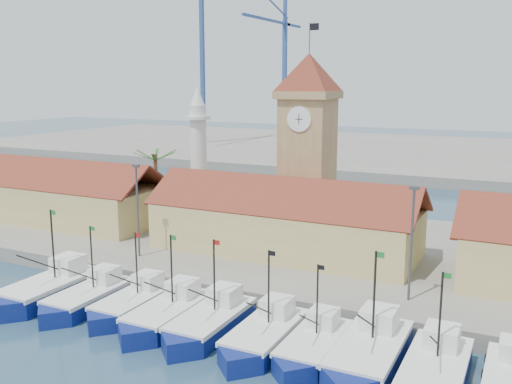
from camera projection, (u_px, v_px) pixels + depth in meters
The scene contains 20 objects.
ground at pixel (172, 344), 40.26m from camera, with size 400.00×400.00×0.00m, color #1E3850.
quay at pixel (299, 247), 61.25m from camera, with size 140.00×32.00×1.50m, color gray.
terminal at pixel (433, 155), 136.94m from camera, with size 240.00×80.00×2.00m, color gray.
boat_0 at pixel (47, 291), 48.27m from camera, with size 3.92×10.75×8.13m.
boat_1 at pixel (87, 299), 46.62m from camera, with size 3.43×9.41×7.12m.
boat_2 at pixel (132, 305), 45.52m from camera, with size 3.32×9.10×6.88m.
boat_3 at pixel (166, 316), 43.32m from camera, with size 3.52×9.65×7.30m.
boat_4 at pixel (209, 324), 41.80m from camera, with size 3.56×9.74×7.37m.
boat_5 at pixel (263, 337), 39.65m from camera, with size 3.48×9.54×7.22m.
boat_6 at pixel (312, 348), 38.23m from camera, with size 3.21×8.81×6.66m.
boat_7 at pixel (368, 356), 36.76m from camera, with size 3.89×10.66×8.06m.
boat_8 at pixel (434, 375), 34.55m from camera, with size 3.59×9.83×7.43m.
hall_left at pixel (49, 198), 71.00m from camera, with size 31.20×10.13×7.61m.
hall_center at pixel (285, 226), 57.11m from camera, with size 27.04×10.13×7.61m.
clock_tower at pixel (308, 142), 60.88m from camera, with size 5.80×5.80×22.70m.
minaret at pixel (198, 153), 69.58m from camera, with size 3.00×3.00×16.30m.
palm_tree at pixel (156, 180), 70.65m from camera, with size 5.60×5.03×8.39m.
lamp_posts at pixel (254, 220), 49.38m from camera, with size 80.70×0.25×9.03m.
crane_blue_far at pixel (198, 37), 148.72m from camera, with size 1.00×36.67×49.48m.
crane_blue_near at pixel (282, 60), 146.08m from camera, with size 1.00×33.45×38.89m.
Camera 1 is at (21.91, -30.98, 18.23)m, focal length 40.00 mm.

